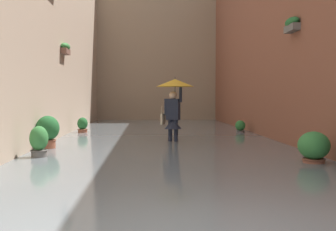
{
  "coord_description": "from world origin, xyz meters",
  "views": [
    {
      "loc": [
        0.51,
        3.38,
        1.52
      ],
      "look_at": [
        -0.1,
        -8.59,
        0.95
      ],
      "focal_mm": 43.45,
      "sensor_mm": 36.0,
      "label": 1
    }
  ],
  "objects_px": {
    "person_wading": "(174,97)",
    "potted_plant_mid_left": "(314,149)",
    "potted_plant_far_left": "(240,128)",
    "potted_plant_far_right": "(48,132)",
    "potted_plant_near_right": "(83,127)",
    "potted_plant_mid_right": "(39,145)"
  },
  "relations": [
    {
      "from": "potted_plant_far_right",
      "to": "potted_plant_near_right",
      "type": "bearing_deg",
      "value": -92.09
    },
    {
      "from": "person_wading",
      "to": "potted_plant_mid_right",
      "type": "bearing_deg",
      "value": 42.49
    },
    {
      "from": "potted_plant_mid_right",
      "to": "potted_plant_near_right",
      "type": "bearing_deg",
      "value": -89.96
    },
    {
      "from": "potted_plant_mid_right",
      "to": "potted_plant_mid_left",
      "type": "relative_size",
      "value": 1.06
    },
    {
      "from": "potted_plant_mid_right",
      "to": "potted_plant_far_right",
      "type": "distance_m",
      "value": 1.5
    },
    {
      "from": "potted_plant_far_left",
      "to": "potted_plant_far_right",
      "type": "height_order",
      "value": "potted_plant_far_right"
    },
    {
      "from": "potted_plant_far_left",
      "to": "potted_plant_mid_right",
      "type": "distance_m",
      "value": 8.19
    },
    {
      "from": "potted_plant_far_right",
      "to": "potted_plant_near_right",
      "type": "relative_size",
      "value": 1.38
    },
    {
      "from": "potted_plant_far_left",
      "to": "potted_plant_near_right",
      "type": "height_order",
      "value": "potted_plant_near_right"
    },
    {
      "from": "person_wading",
      "to": "potted_plant_far_right",
      "type": "xyz_separation_m",
      "value": [
        3.32,
        1.41,
        -0.91
      ]
    },
    {
      "from": "potted_plant_mid_right",
      "to": "potted_plant_mid_left",
      "type": "distance_m",
      "value": 5.79
    },
    {
      "from": "person_wading",
      "to": "potted_plant_mid_left",
      "type": "bearing_deg",
      "value": 122.62
    },
    {
      "from": "person_wading",
      "to": "potted_plant_far_left",
      "type": "xyz_separation_m",
      "value": [
        -2.63,
        -2.9,
        -1.16
      ]
    },
    {
      "from": "potted_plant_mid_right",
      "to": "potted_plant_far_left",
      "type": "bearing_deg",
      "value": -134.99
    },
    {
      "from": "person_wading",
      "to": "potted_plant_mid_left",
      "type": "distance_m",
      "value": 4.82
    },
    {
      "from": "person_wading",
      "to": "potted_plant_near_right",
      "type": "xyz_separation_m",
      "value": [
        3.16,
        -3.1,
        -1.12
      ]
    },
    {
      "from": "potted_plant_mid_right",
      "to": "potted_plant_mid_left",
      "type": "height_order",
      "value": "potted_plant_mid_right"
    },
    {
      "from": "person_wading",
      "to": "potted_plant_mid_left",
      "type": "relative_size",
      "value": 2.55
    },
    {
      "from": "potted_plant_far_right",
      "to": "person_wading",
      "type": "bearing_deg",
      "value": -157.06
    },
    {
      "from": "potted_plant_mid_left",
      "to": "potted_plant_near_right",
      "type": "xyz_separation_m",
      "value": [
        5.69,
        -7.06,
        -0.07
      ]
    },
    {
      "from": "potted_plant_mid_right",
      "to": "potted_plant_near_right",
      "type": "xyz_separation_m",
      "value": [
        0.0,
        -5.99,
        -0.07
      ]
    },
    {
      "from": "potted_plant_near_right",
      "to": "person_wading",
      "type": "bearing_deg",
      "value": 135.55
    }
  ]
}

